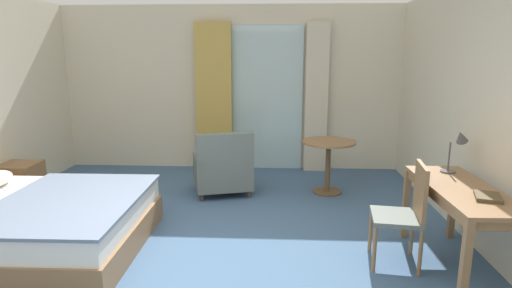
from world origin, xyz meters
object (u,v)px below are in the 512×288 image
object	(u,v)px
bed	(31,222)
nightstand	(21,184)
desk_chair	(406,209)
closed_book	(488,197)
writing_desk	(461,198)
desk_lamp	(458,143)
round_cafe_table	(328,154)
armchair_by_window	(223,170)

from	to	relation	value
bed	nightstand	world-z (taller)	bed
desk_chair	closed_book	bearing A→B (deg)	-35.52
writing_desk	desk_lamp	world-z (taller)	desk_lamp
desk_chair	bed	bearing A→B (deg)	178.40
bed	closed_book	bearing A→B (deg)	-6.53
closed_book	desk_lamp	bearing A→B (deg)	102.75
nightstand	desk_chair	distance (m)	4.70
writing_desk	round_cafe_table	xyz separation A→B (m)	(-0.92, 2.11, -0.13)
bed	nightstand	distance (m)	1.55
writing_desk	desk_chair	size ratio (longest dim) A/B	1.49
round_cafe_table	writing_desk	bearing A→B (deg)	-66.51
closed_book	round_cafe_table	bearing A→B (deg)	130.89
nightstand	closed_book	xyz separation A→B (m)	(5.01, -1.74, 0.53)
armchair_by_window	closed_book	bearing A→B (deg)	-42.79
nightstand	closed_book	bearing A→B (deg)	-19.20
round_cafe_table	nightstand	bearing A→B (deg)	-170.72
bed	writing_desk	xyz separation A→B (m)	(4.05, -0.18, 0.40)
closed_book	round_cafe_table	size ratio (longest dim) A/B	0.33
writing_desk	closed_book	size ratio (longest dim) A/B	5.80
nightstand	desk_chair	xyz separation A→B (m)	(4.49, -1.37, 0.27)
desk_chair	desk_lamp	xyz separation A→B (m)	(0.60, 0.47, 0.52)
nightstand	writing_desk	world-z (taller)	writing_desk
desk_lamp	closed_book	world-z (taller)	desk_lamp
desk_lamp	bed	bearing A→B (deg)	-174.99
bed	desk_chair	bearing A→B (deg)	-1.60
desk_lamp	armchair_by_window	world-z (taller)	desk_lamp
nightstand	round_cafe_table	distance (m)	4.08
armchair_by_window	round_cafe_table	distance (m)	1.47
armchair_by_window	desk_lamp	bearing A→B (deg)	-29.34
desk_chair	closed_book	size ratio (longest dim) A/B	3.89
nightstand	writing_desk	size ratio (longest dim) A/B	0.37
bed	round_cafe_table	distance (m)	3.69
bed	nightstand	xyz separation A→B (m)	(-0.88, 1.27, -0.02)
desk_chair	closed_book	distance (m)	0.69
nightstand	round_cafe_table	world-z (taller)	round_cafe_table
nightstand	round_cafe_table	size ratio (longest dim) A/B	0.72
nightstand	writing_desk	distance (m)	5.16
bed	writing_desk	world-z (taller)	bed
desk_chair	desk_lamp	distance (m)	0.92
bed	round_cafe_table	world-z (taller)	bed
closed_book	desk_chair	bearing A→B (deg)	162.92
desk_lamp	writing_desk	bearing A→B (deg)	-106.29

